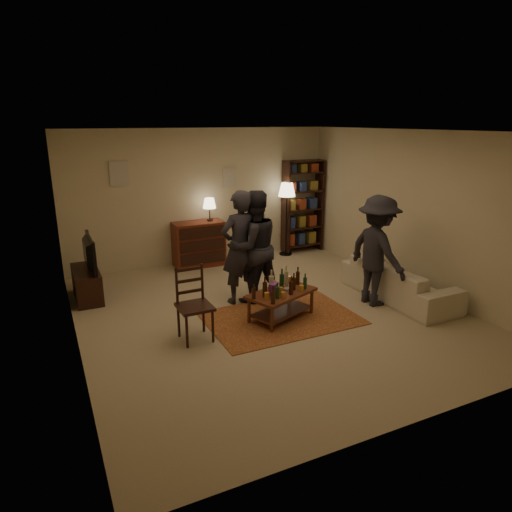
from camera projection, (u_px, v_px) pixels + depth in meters
floor at (269, 312)px, 7.03m from camera, size 6.00×6.00×0.00m
room_shell at (170, 175)px, 8.82m from camera, size 6.00×6.00×6.00m
rug at (281, 318)px, 6.82m from camera, size 2.20×1.50×0.01m
coffee_table at (281, 294)px, 6.71m from camera, size 1.17×0.90×0.76m
dining_chair at (193, 301)px, 6.07m from camera, size 0.45×0.45×1.02m
tv_stand at (86, 276)px, 7.47m from camera, size 0.40×1.00×1.06m
dresser at (199, 243)px, 9.16m from camera, size 1.00×0.50×1.36m
bookshelf at (303, 205)px, 10.06m from camera, size 0.90×0.34×2.02m
floor_lamp at (287, 195)px, 9.67m from camera, size 0.36×0.36×1.57m
sofa at (399, 281)px, 7.50m from camera, size 0.81×2.08×0.61m
person_left at (240, 248)px, 7.20m from camera, size 0.72×0.52×1.82m
person_right at (254, 247)px, 7.26m from camera, size 0.93×0.75×1.81m
person_by_sofa at (377, 251)px, 7.14m from camera, size 0.69×1.15×1.75m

